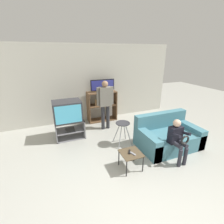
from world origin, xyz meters
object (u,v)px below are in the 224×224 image
at_px(media_shelf, 102,106).
at_px(couch, 167,136).
at_px(person_seated_child, 178,138).
at_px(television_flat, 103,86).
at_px(folding_stool, 123,126).
at_px(tv_stand, 70,129).
at_px(television_main, 67,111).
at_px(remote_control_white, 133,154).
at_px(snack_table, 131,155).
at_px(remote_control_black, 129,152).
at_px(person_standing_adult, 105,101).

height_order(media_shelf, couch, media_shelf).
height_order(media_shelf, person_seated_child, media_shelf).
relative_size(television_flat, folding_stool, 1.32).
xyz_separation_m(tv_stand, television_main, (-0.02, 0.01, 0.55)).
relative_size(television_flat, remote_control_white, 5.77).
bearing_deg(tv_stand, television_flat, 33.89).
xyz_separation_m(tv_stand, television_flat, (1.30, 0.87, 0.99)).
bearing_deg(person_seated_child, couch, 68.31).
relative_size(snack_table, remote_control_black, 2.94).
height_order(television_flat, folding_stool, television_flat).
height_order(television_main, television_flat, television_flat).
bearing_deg(snack_table, television_main, 119.04).
distance_m(tv_stand, couch, 2.68).
distance_m(snack_table, couch, 1.38).
xyz_separation_m(tv_stand, remote_control_white, (1.01, -1.88, 0.13)).
height_order(remote_control_black, couch, couch).
bearing_deg(television_flat, remote_control_black, -96.95).
distance_m(television_flat, remote_control_black, 2.82).
height_order(television_main, media_shelf, television_main).
bearing_deg(person_seated_child, television_flat, 105.56).
distance_m(television_flat, snack_table, 2.86).
xyz_separation_m(tv_stand, snack_table, (0.99, -1.82, 0.07)).
relative_size(television_flat, remote_control_black, 5.77).
xyz_separation_m(media_shelf, snack_table, (-0.26, -2.70, -0.20)).
height_order(television_flat, remote_control_black, television_flat).
relative_size(folding_stool, person_seated_child, 0.65).
distance_m(folding_stool, couch, 1.19).
xyz_separation_m(snack_table, remote_control_white, (0.02, -0.05, 0.06)).
height_order(remote_control_black, person_seated_child, person_seated_child).
relative_size(media_shelf, remote_control_white, 7.31).
bearing_deg(television_main, remote_control_white, -61.27).
relative_size(television_flat, person_standing_adult, 0.54).
relative_size(folding_stool, remote_control_black, 4.35).
distance_m(television_main, snack_table, 2.15).
relative_size(television_main, remote_control_black, 5.23).
height_order(snack_table, remote_control_white, remote_control_white).
bearing_deg(remote_control_black, person_seated_child, 24.52).
height_order(remote_control_black, person_standing_adult, person_standing_adult).
relative_size(folding_stool, couch, 0.41).
height_order(television_main, person_standing_adult, person_standing_adult).
bearing_deg(television_flat, tv_stand, -146.11).
distance_m(television_main, remote_control_black, 2.10).
bearing_deg(tv_stand, snack_table, -61.44).
xyz_separation_m(remote_control_black, person_standing_adult, (0.17, 1.97, 0.54)).
xyz_separation_m(television_flat, snack_table, (-0.30, -2.69, -0.91)).
relative_size(person_standing_adult, person_seated_child, 1.59).
bearing_deg(person_seated_child, person_standing_adult, 113.86).
bearing_deg(person_standing_adult, remote_control_black, -94.96).
bearing_deg(snack_table, person_standing_adult, 85.72).
height_order(television_main, folding_stool, television_main).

